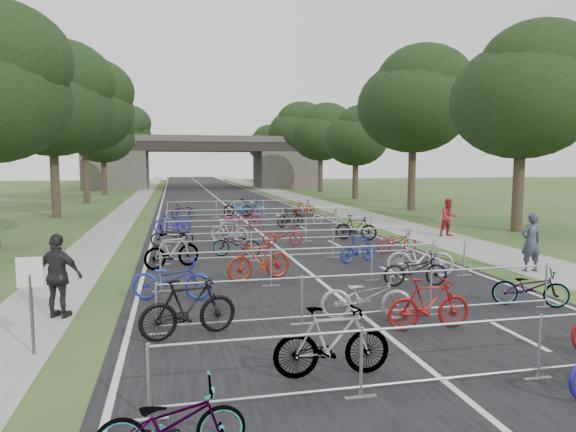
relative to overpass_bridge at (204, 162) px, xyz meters
name	(u,v)px	position (x,y,z in m)	size (l,w,h in m)	color
ground	(453,389)	(0.00, -65.00, -3.53)	(200.00, 200.00, 0.00)	#2B4C20
road	(212,194)	(0.00, -15.00, -3.53)	(11.00, 140.00, 0.01)	black
sidewalk_right	(283,193)	(8.00, -15.00, -3.53)	(3.00, 140.00, 0.01)	gray
sidewalk_left	(142,195)	(-7.50, -15.00, -3.53)	(2.00, 140.00, 0.01)	gray
lane_markings	(212,194)	(0.00, -15.00, -3.53)	(0.12, 140.00, 0.00)	silver
overpass_bridge	(204,162)	(0.00, 0.00, 0.00)	(31.00, 8.00, 7.05)	#4B4843
park_sign	(30,287)	(-6.80, -62.00, -2.27)	(0.45, 0.06, 1.83)	#4C4C51
tree_right_0	(525,94)	(13.11, -49.07, 3.39)	(7.17, 7.17, 10.93)	#33261C
tree_left_1	(53,101)	(-11.39, -37.07, 3.77)	(7.56, 7.56, 11.53)	#33261C
tree_right_1	(415,102)	(13.11, -37.07, 4.37)	(8.18, 8.18, 12.47)	#33261C
tree_left_2	(84,108)	(-11.39, -25.07, 4.58)	(8.40, 8.40, 12.81)	#33261C
tree_right_2	(357,137)	(13.11, -25.07, 2.41)	(6.16, 6.16, 9.39)	#33261C
tree_left_3	(104,135)	(-11.39, -13.07, 2.96)	(6.72, 6.72, 10.25)	#33261C
tree_right_3	(322,133)	(13.11, -13.07, 3.39)	(7.17, 7.17, 10.93)	#33261C
tree_left_4	(115,133)	(-11.39, -1.07, 3.77)	(7.56, 7.56, 11.53)	#33261C
tree_right_4	(298,131)	(13.11, -1.07, 4.37)	(8.18, 8.18, 12.47)	#33261C
tree_left_5	(124,132)	(-11.39, 10.93, 4.58)	(8.40, 8.40, 12.81)	#33261C
tree_right_5	(280,147)	(13.11, 10.93, 2.41)	(6.16, 6.16, 9.39)	#33261C
tree_left_6	(130,145)	(-11.39, 22.93, 2.96)	(6.72, 6.72, 10.25)	#33261C
tree_right_6	(267,144)	(13.11, 22.93, 3.39)	(7.17, 7.17, 10.93)	#33261C
barrier_row_0	(454,355)	(0.00, -65.00, -2.99)	(9.70, 0.08, 1.10)	#AAACB2
barrier_row_1	(368,296)	(0.00, -61.40, -2.99)	(9.70, 0.08, 1.10)	#AAACB2
barrier_row_2	(323,265)	(0.00, -57.80, -2.99)	(9.70, 0.08, 1.10)	#AAACB2
barrier_row_3	(293,245)	(0.00, -54.00, -2.99)	(9.70, 0.08, 1.10)	#AAACB2
barrier_row_4	(272,231)	(0.00, -50.00, -2.99)	(9.70, 0.08, 1.10)	#AAACB2
barrier_row_5	(254,218)	(0.00, -45.00, -2.99)	(9.70, 0.08, 1.10)	#AAACB2
barrier_row_6	(240,209)	(0.00, -39.00, -2.99)	(9.70, 0.08, 1.10)	#AAACB2
bike_0	(172,423)	(-4.30, -66.02, -3.07)	(0.62, 1.77, 0.93)	#AAACB2
bike_1	(332,342)	(-1.72, -64.15, -2.94)	(0.56, 1.98, 1.19)	#AAACB2
bike_4	(188,308)	(-3.97, -61.67, -2.93)	(0.57, 2.02, 1.22)	black
bike_5	(366,297)	(-0.04, -61.39, -2.99)	(0.71, 2.05, 1.08)	#9999A0
bike_6	(429,304)	(1.00, -62.31, -2.98)	(0.52, 1.86, 1.12)	maroon
bike_7	(530,288)	(4.30, -61.24, -3.06)	(0.62, 1.79, 0.94)	#AAACB2
bike_8	(172,279)	(-4.30, -58.70, -2.99)	(0.72, 2.06, 1.08)	#1C2A9A
bike_9	(259,260)	(-1.75, -57.03, -2.91)	(0.58, 2.07, 1.24)	maroon
bike_10	(415,269)	(2.50, -58.71, -3.04)	(0.65, 1.86, 0.98)	black
bike_11	(420,258)	(3.16, -57.70, -2.92)	(0.58, 2.04, 1.22)	#B2B1B9
bike_12	(172,251)	(-4.30, -54.65, -2.94)	(0.56, 1.99, 1.19)	#AAACB2
bike_13	(237,244)	(-1.94, -53.03, -3.05)	(0.64, 1.82, 0.96)	#AAACB2
bike_14	(358,249)	(2.14, -55.00, -3.05)	(0.46, 1.61, 0.97)	navy
bike_15	(397,242)	(4.30, -53.53, -3.09)	(0.59, 1.70, 0.89)	maroon
bike_16	(172,235)	(-4.30, -50.00, -3.07)	(0.62, 1.78, 0.93)	black
bike_17	(229,231)	(-1.85, -49.64, -2.99)	(0.52, 1.82, 1.10)	#9E9EA5
bike_18	(283,235)	(0.29, -50.88, -3.09)	(0.60, 1.71, 0.90)	maroon
bike_19	(356,228)	(3.87, -50.09, -2.97)	(0.53, 1.88, 1.13)	black
bike_20	(172,223)	(-4.30, -46.00, -2.98)	(0.52, 1.83, 1.10)	#231C9C
bike_21	(242,219)	(-0.69, -45.10, -2.97)	(0.75, 2.16, 1.14)	maroon
bike_22	(290,218)	(2.00, -44.87, -3.00)	(0.50, 1.76, 1.06)	black
bike_23	(327,217)	(4.30, -44.21, -3.08)	(0.60, 1.72, 0.90)	#98979E
bike_24	(184,211)	(-3.55, -38.96, -3.07)	(0.62, 1.78, 0.93)	#AAACB2
bike_25	(238,208)	(-0.13, -38.84, -2.96)	(0.54, 1.92, 1.15)	#AAACB2
bike_26	(247,209)	(0.40, -39.49, -2.98)	(0.74, 2.11, 1.11)	navy
bike_27	(304,208)	(4.30, -38.95, -3.03)	(0.48, 1.69, 1.02)	maroon
pedestrian_a	(531,242)	(7.04, -57.70, -2.58)	(0.70, 0.46, 1.92)	#2E3346
pedestrian_b	(449,218)	(8.61, -49.90, -2.63)	(0.88, 0.68, 1.81)	maroon
pedestrian_c	(58,276)	(-6.80, -59.70, -2.57)	(1.13, 0.47, 1.93)	black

